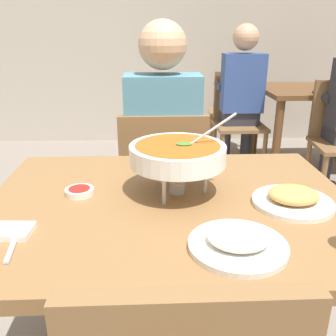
% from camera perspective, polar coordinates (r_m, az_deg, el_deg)
% --- Properties ---
extents(cafe_rear_partition, '(10.00, 0.10, 3.00)m').
position_cam_1_polar(cafe_rear_partition, '(4.39, -2.00, 23.75)').
color(cafe_rear_partition, '#BCB2A3').
rests_on(cafe_rear_partition, ground_plane).
extents(dining_table_main, '(1.13, 0.86, 0.77)m').
position_cam_1_polar(dining_table_main, '(1.20, 0.32, -10.34)').
color(dining_table_main, brown).
rests_on(dining_table_main, ground_plane).
extents(chair_diner_main, '(0.44, 0.44, 0.90)m').
position_cam_1_polar(chair_diner_main, '(1.90, -0.75, -2.74)').
color(chair_diner_main, brown).
rests_on(chair_diner_main, ground_plane).
extents(diner_main, '(0.40, 0.45, 1.31)m').
position_cam_1_polar(diner_main, '(1.85, -0.81, 4.37)').
color(diner_main, '#2D2D38').
rests_on(diner_main, ground_plane).
extents(curry_bowl, '(0.33, 0.30, 0.26)m').
position_cam_1_polar(curry_bowl, '(1.15, 1.49, 2.06)').
color(curry_bowl, silver).
rests_on(curry_bowl, dining_table_main).
extents(rice_plate, '(0.24, 0.24, 0.06)m').
position_cam_1_polar(rice_plate, '(0.91, 10.76, -11.04)').
color(rice_plate, white).
rests_on(rice_plate, dining_table_main).
extents(appetizer_plate, '(0.24, 0.24, 0.06)m').
position_cam_1_polar(appetizer_plate, '(1.17, 18.74, -4.49)').
color(appetizer_plate, white).
rests_on(appetizer_plate, dining_table_main).
extents(sauce_dish, '(0.09, 0.09, 0.02)m').
position_cam_1_polar(sauce_dish, '(1.21, -13.51, -3.51)').
color(sauce_dish, white).
rests_on(sauce_dish, dining_table_main).
extents(napkin_folded, '(0.12, 0.09, 0.02)m').
position_cam_1_polar(napkin_folded, '(1.05, -23.42, -8.94)').
color(napkin_folded, white).
rests_on(napkin_folded, dining_table_main).
extents(spoon_utensil, '(0.04, 0.17, 0.01)m').
position_cam_1_polar(spoon_utensil, '(1.00, -22.72, -10.61)').
color(spoon_utensil, silver).
rests_on(spoon_utensil, dining_table_main).
extents(dining_table_far, '(1.00, 0.80, 0.77)m').
position_cam_1_polar(dining_table_far, '(3.64, 21.84, 9.22)').
color(dining_table_far, brown).
rests_on(dining_table_far, ground_plane).
extents(chair_bg_left, '(0.45, 0.45, 0.90)m').
position_cam_1_polar(chair_bg_left, '(3.52, 10.70, 7.95)').
color(chair_bg_left, brown).
rests_on(chair_bg_left, ground_plane).
extents(chair_bg_corner, '(0.49, 0.49, 0.90)m').
position_cam_1_polar(chair_bg_corner, '(3.97, 11.04, 9.34)').
color(chair_bg_corner, brown).
rests_on(chair_bg_corner, ground_plane).
extents(patron_bg_left, '(0.40, 0.45, 1.31)m').
position_cam_1_polar(patron_bg_left, '(3.43, 11.22, 11.60)').
color(patron_bg_left, '#2D2D38').
rests_on(patron_bg_left, ground_plane).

